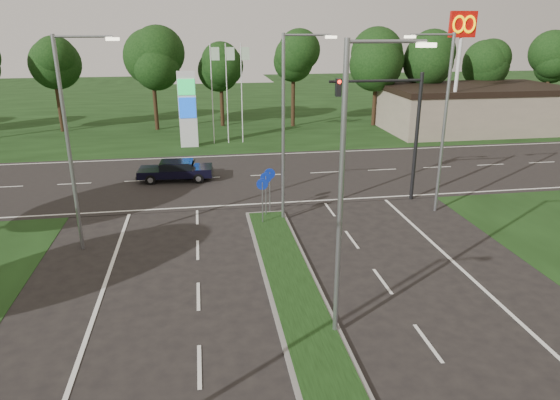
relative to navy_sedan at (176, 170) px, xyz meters
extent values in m
cube|color=black|center=(4.76, 31.16, -0.67)|extent=(160.00, 50.00, 0.02)
cube|color=black|center=(4.76, 0.16, -0.67)|extent=(160.00, 12.00, 0.02)
cube|color=slate|center=(4.76, -19.84, -0.61)|extent=(2.00, 26.00, 0.12)
cube|color=gray|center=(26.76, 12.16, 1.33)|extent=(16.00, 9.00, 4.00)
cylinder|color=gray|center=(5.56, -17.84, 3.83)|extent=(0.16, 0.16, 9.00)
cylinder|color=gray|center=(6.66, -17.84, 8.23)|extent=(2.20, 0.10, 0.10)
cube|color=#FFF2CC|center=(7.76, -17.84, 8.13)|extent=(0.50, 0.22, 0.12)
cylinder|color=gray|center=(5.56, -7.84, 3.83)|extent=(0.16, 0.16, 9.00)
cylinder|color=gray|center=(6.66, -7.84, 8.23)|extent=(2.20, 0.10, 0.10)
cube|color=#FFF2CC|center=(7.76, -7.84, 8.13)|extent=(0.50, 0.22, 0.12)
cylinder|color=gray|center=(-3.74, -9.84, 3.83)|extent=(0.16, 0.16, 9.00)
cylinder|color=gray|center=(-2.64, -9.84, 8.23)|extent=(2.20, 0.10, 0.10)
cube|color=#FFF2CC|center=(-1.54, -9.84, 8.13)|extent=(0.50, 0.22, 0.12)
cylinder|color=gray|center=(13.76, -7.84, 3.83)|extent=(0.16, 0.16, 9.00)
cylinder|color=gray|center=(12.66, -7.84, 8.23)|extent=(2.20, 0.10, 0.10)
cube|color=#FFF2CC|center=(11.56, -7.84, 8.13)|extent=(0.50, 0.22, 0.12)
cylinder|color=black|center=(13.26, -5.84, 2.83)|extent=(0.20, 0.20, 7.00)
cylinder|color=black|center=(10.76, -5.84, 5.93)|extent=(5.00, 0.14, 0.14)
cube|color=black|center=(8.76, -5.84, 5.63)|extent=(0.28, 0.28, 0.90)
sphere|color=#FF190C|center=(8.76, -6.02, 5.93)|extent=(0.20, 0.20, 0.20)
cylinder|color=gray|center=(4.46, -8.34, 0.43)|extent=(0.06, 0.06, 2.20)
cylinder|color=#0C26A5|center=(4.46, -8.34, 1.43)|extent=(0.56, 0.04, 0.56)
cylinder|color=gray|center=(4.76, -7.34, 0.43)|extent=(0.06, 0.06, 2.20)
cylinder|color=#0C26A5|center=(4.76, -7.34, 1.43)|extent=(0.56, 0.04, 0.56)
cylinder|color=gray|center=(5.06, -6.64, 0.43)|extent=(0.06, 0.06, 2.20)
cylinder|color=#0C26A5|center=(5.06, -6.64, 1.43)|extent=(0.56, 0.04, 0.56)
cube|color=silver|center=(0.76, 9.16, 2.33)|extent=(1.40, 0.30, 6.00)
cube|color=#0CA53F|center=(0.76, 8.98, 4.13)|extent=(1.30, 0.08, 1.20)
cube|color=#0C3FBF|center=(0.76, 8.98, 2.53)|extent=(1.30, 0.08, 1.60)
cylinder|color=silver|center=(2.76, 10.16, 3.33)|extent=(0.08, 0.08, 8.00)
cube|color=#B2D8B2|center=(3.11, 10.16, 6.53)|extent=(0.70, 0.02, 1.00)
cylinder|color=silver|center=(3.96, 10.16, 3.33)|extent=(0.08, 0.08, 8.00)
cube|color=#B2D8B2|center=(4.31, 10.16, 6.53)|extent=(0.70, 0.02, 1.00)
cylinder|color=silver|center=(5.16, 10.16, 3.33)|extent=(0.08, 0.08, 8.00)
cube|color=#B2D8B2|center=(5.51, 10.16, 6.53)|extent=(0.70, 0.02, 1.00)
cylinder|color=silver|center=(22.76, 8.16, 4.33)|extent=(0.30, 0.30, 10.00)
cube|color=#BF0C07|center=(22.76, 8.16, 8.73)|extent=(2.20, 0.35, 2.00)
torus|color=#FFC600|center=(22.31, 7.94, 8.73)|extent=(1.06, 0.16, 1.06)
torus|color=#FFC600|center=(23.21, 7.94, 8.73)|extent=(1.06, 0.16, 1.06)
cylinder|color=black|center=(4.76, 16.16, 1.53)|extent=(0.36, 0.36, 4.40)
sphere|color=black|center=(4.76, 16.16, 5.83)|extent=(6.00, 6.00, 6.00)
sphere|color=black|center=(5.06, 15.96, 6.83)|extent=(4.80, 4.80, 4.80)
cube|color=black|center=(-0.02, 0.00, -0.10)|extent=(4.66, 2.14, 0.47)
cube|color=black|center=(0.07, 0.00, 0.34)|extent=(2.10, 1.70, 0.44)
cube|color=black|center=(0.07, 0.00, 0.56)|extent=(1.73, 1.59, 0.04)
cylinder|color=black|center=(-1.53, -0.76, -0.35)|extent=(0.65, 0.25, 0.64)
cylinder|color=black|center=(-1.43, 0.94, -0.35)|extent=(0.65, 0.25, 0.64)
cylinder|color=black|center=(1.38, -0.94, -0.35)|extent=(0.65, 0.25, 0.64)
cylinder|color=black|center=(1.48, 0.77, -0.35)|extent=(0.65, 0.25, 0.64)
camera|label=1|loc=(1.64, -31.03, 8.62)|focal=32.00mm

